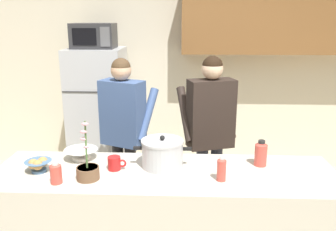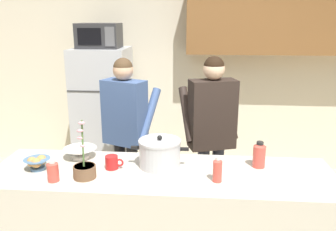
% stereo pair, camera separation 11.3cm
% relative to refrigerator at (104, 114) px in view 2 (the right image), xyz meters
% --- Properties ---
extents(back_wall_unit, '(6.00, 0.48, 2.60)m').
position_rel_refrigerator_xyz_m(back_wall_unit, '(1.19, 0.39, 0.65)').
color(back_wall_unit, beige).
rests_on(back_wall_unit, ground).
extents(kitchen_island, '(2.39, 0.68, 0.92)m').
position_rel_refrigerator_xyz_m(kitchen_island, '(0.90, -1.85, -0.34)').
color(kitchen_island, beige).
rests_on(kitchen_island, ground).
extents(refrigerator, '(0.64, 0.68, 1.60)m').
position_rel_refrigerator_xyz_m(refrigerator, '(0.00, 0.00, 0.00)').
color(refrigerator, '#B7BABF').
rests_on(refrigerator, ground).
extents(microwave, '(0.48, 0.37, 0.28)m').
position_rel_refrigerator_xyz_m(microwave, '(0.00, -0.02, 0.94)').
color(microwave, '#2D2D30').
rests_on(microwave, refrigerator).
extents(person_near_pot, '(0.59, 0.54, 1.60)m').
position_rel_refrigerator_xyz_m(person_near_pot, '(0.46, -0.91, 0.19)').
color(person_near_pot, black).
rests_on(person_near_pot, ground).
extents(person_by_sink, '(0.58, 0.52, 1.63)m').
position_rel_refrigerator_xyz_m(person_by_sink, '(1.28, -0.98, 0.21)').
color(person_by_sink, '#33384C').
rests_on(person_by_sink, ground).
extents(cooking_pot, '(0.41, 0.30, 0.23)m').
position_rel_refrigerator_xyz_m(cooking_pot, '(0.88, -1.76, 0.22)').
color(cooking_pot, silver).
rests_on(cooking_pot, kitchen_island).
extents(coffee_mug, '(0.13, 0.09, 0.10)m').
position_rel_refrigerator_xyz_m(coffee_mug, '(0.55, -1.83, 0.17)').
color(coffee_mug, red).
rests_on(coffee_mug, kitchen_island).
extents(bread_bowl, '(0.18, 0.18, 0.10)m').
position_rel_refrigerator_xyz_m(bread_bowl, '(0.04, -1.89, 0.17)').
color(bread_bowl, '#4C7299').
rests_on(bread_bowl, kitchen_island).
extents(empty_bowl, '(0.25, 0.25, 0.08)m').
position_rel_refrigerator_xyz_m(empty_bowl, '(0.27, -1.66, 0.17)').
color(empty_bowl, white).
rests_on(empty_bowl, kitchen_island).
extents(bottle_near_edge, '(0.07, 0.07, 0.15)m').
position_rel_refrigerator_xyz_m(bottle_near_edge, '(0.22, -2.05, 0.19)').
color(bottle_near_edge, '#D84C3F').
rests_on(bottle_near_edge, kitchen_island).
extents(bottle_mid_counter, '(0.09, 0.09, 0.19)m').
position_rel_refrigerator_xyz_m(bottle_mid_counter, '(1.59, -1.71, 0.21)').
color(bottle_mid_counter, '#D84C3F').
rests_on(bottle_mid_counter, kitchen_island).
extents(bottle_far_corner, '(0.06, 0.06, 0.17)m').
position_rel_refrigerator_xyz_m(bottle_far_corner, '(1.28, -1.97, 0.20)').
color(bottle_far_corner, '#D84C3F').
rests_on(bottle_far_corner, kitchen_island).
extents(potted_orchid, '(0.15, 0.15, 0.40)m').
position_rel_refrigerator_xyz_m(potted_orchid, '(0.40, -1.98, 0.18)').
color(potted_orchid, brown).
rests_on(potted_orchid, kitchen_island).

